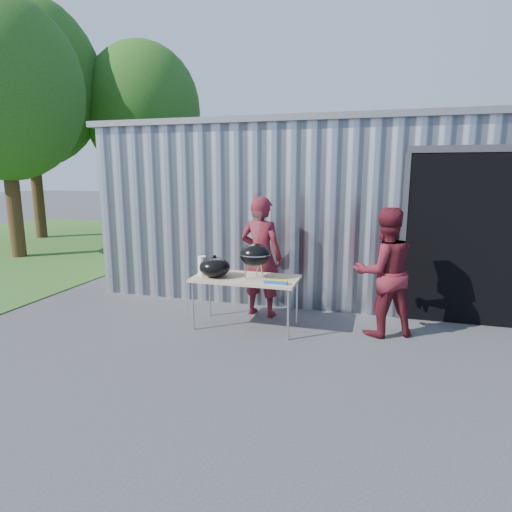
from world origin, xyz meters
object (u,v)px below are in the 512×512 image
(kettle_grill, at_px, (255,249))
(person_bystander, at_px, (384,272))
(folding_table, at_px, (246,280))
(person_cook, at_px, (261,257))

(kettle_grill, height_order, person_bystander, person_bystander)
(folding_table, height_order, person_cook, person_cook)
(kettle_grill, height_order, person_cook, person_cook)
(folding_table, distance_m, kettle_grill, 0.48)
(kettle_grill, bearing_deg, person_cook, 97.44)
(folding_table, relative_size, person_cook, 0.80)
(folding_table, height_order, person_bystander, person_bystander)
(kettle_grill, bearing_deg, folding_table, 171.17)
(folding_table, height_order, kettle_grill, kettle_grill)
(folding_table, bearing_deg, kettle_grill, -8.83)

